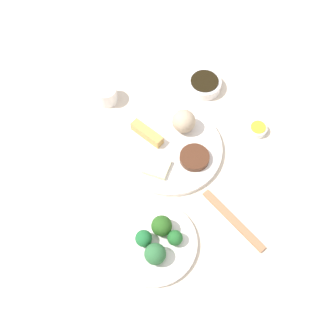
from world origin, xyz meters
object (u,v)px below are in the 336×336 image
object	(u,v)px
sauce_ramekin_hot_mustard	(258,129)
teacup	(106,94)
soy_sauce_bowl	(204,85)
main_plate	(170,149)
chopsticks_pair	(233,220)
broccoli_plate	(153,243)

from	to	relation	value
sauce_ramekin_hot_mustard	teacup	distance (m)	0.47
sauce_ramekin_hot_mustard	soy_sauce_bowl	bearing A→B (deg)	126.85
main_plate	teacup	distance (m)	0.27
main_plate	sauce_ramekin_hot_mustard	bearing A→B (deg)	7.94
main_plate	sauce_ramekin_hot_mustard	distance (m)	0.27
main_plate	soy_sauce_bowl	distance (m)	0.25
teacup	chopsticks_pair	size ratio (longest dim) A/B	0.31
main_plate	chopsticks_pair	xyz separation A→B (m)	(0.14, -0.24, -0.00)
broccoli_plate	sauce_ramekin_hot_mustard	xyz separation A→B (m)	(0.34, 0.31, 0.00)
soy_sauce_bowl	teacup	bearing A→B (deg)	-177.60
main_plate	chopsticks_pair	distance (m)	0.28
soy_sauce_bowl	chopsticks_pair	world-z (taller)	soy_sauce_bowl
soy_sauce_bowl	sauce_ramekin_hot_mustard	size ratio (longest dim) A/B	1.95
broccoli_plate	soy_sauce_bowl	bearing A→B (deg)	67.20
chopsticks_pair	soy_sauce_bowl	bearing A→B (deg)	91.59
main_plate	teacup	xyz separation A→B (m)	(-0.18, 0.20, 0.02)
teacup	broccoli_plate	bearing A→B (deg)	-78.42
sauce_ramekin_hot_mustard	chopsticks_pair	distance (m)	0.30
soy_sauce_bowl	broccoli_plate	bearing A→B (deg)	-112.80
soy_sauce_bowl	chopsticks_pair	distance (m)	0.45
broccoli_plate	chopsticks_pair	bearing A→B (deg)	10.65
broccoli_plate	chopsticks_pair	world-z (taller)	broccoli_plate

